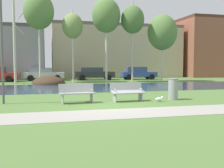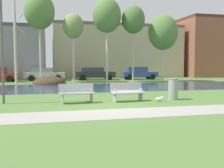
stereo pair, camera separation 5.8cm
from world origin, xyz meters
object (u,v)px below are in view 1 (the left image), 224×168
object	(u,v)px
streetlamp	(1,27)
parked_hatch_third_dark	(94,73)
trash_bin	(173,89)
parked_wagon_fourth_blue	(138,73)
parked_sedan_second_silver	(44,74)
seagull	(159,99)
bench_right	(127,91)
bench_left	(77,93)

from	to	relation	value
streetlamp	parked_hatch_third_dark	distance (m)	18.61
trash_bin	parked_wagon_fourth_blue	bearing A→B (deg)	76.19
parked_sedan_second_silver	parked_wagon_fourth_blue	xyz separation A→B (m)	(10.69, -0.10, 0.02)
parked_hatch_third_dark	parked_wagon_fourth_blue	xyz separation A→B (m)	(5.19, -0.20, 0.01)
seagull	parked_sedan_second_silver	size ratio (longest dim) A/B	0.10
streetlamp	parked_hatch_third_dark	world-z (taller)	streetlamp
streetlamp	parked_sedan_second_silver	xyz separation A→B (m)	(1.50, 16.95, -2.59)
streetlamp	parked_wagon_fourth_blue	distance (m)	20.95
parked_sedan_second_silver	streetlamp	bearing A→B (deg)	-95.06
seagull	parked_sedan_second_silver	xyz separation A→B (m)	(-5.48, 17.96, 0.62)
trash_bin	streetlamp	bearing A→B (deg)	176.42
streetlamp	bench_right	bearing A→B (deg)	-5.26
seagull	parked_hatch_third_dark	size ratio (longest dim) A/B	0.10
parked_wagon_fourth_blue	parked_hatch_third_dark	bearing A→B (deg)	177.74
bench_right	bench_left	bearing A→B (deg)	180.00
bench_left	parked_wagon_fourth_blue	size ratio (longest dim) A/B	0.39
bench_right	seagull	world-z (taller)	bench_right
trash_bin	parked_sedan_second_silver	size ratio (longest dim) A/B	0.24
seagull	parked_wagon_fourth_blue	bearing A→B (deg)	73.74
bench_left	trash_bin	size ratio (longest dim) A/B	1.57
bench_left	streetlamp	bearing A→B (deg)	170.88
seagull	streetlamp	world-z (taller)	streetlamp
parked_hatch_third_dark	parked_wagon_fourth_blue	size ratio (longest dim) A/B	1.08
streetlamp	parked_wagon_fourth_blue	bearing A→B (deg)	54.11
trash_bin	parked_hatch_third_dark	distance (m)	17.57
trash_bin	parked_wagon_fourth_blue	xyz separation A→B (m)	(4.26, 17.34, 0.22)
bench_left	bench_right	size ratio (longest dim) A/B	1.00
seagull	bench_left	bearing A→B (deg)	172.46
trash_bin	parked_hatch_third_dark	xyz separation A→B (m)	(-0.93, 17.55, 0.22)
bench_left	streetlamp	size ratio (longest dim) A/B	0.33
bench_left	parked_wagon_fourth_blue	distance (m)	19.55
trash_bin	parked_hatch_third_dark	world-z (taller)	parked_hatch_third_dark
bench_left	seagull	world-z (taller)	bench_left
trash_bin	seagull	bearing A→B (deg)	-151.35
bench_right	parked_wagon_fourth_blue	xyz separation A→B (m)	(6.62, 17.36, 0.29)
streetlamp	parked_sedan_second_silver	world-z (taller)	streetlamp
bench_left	parked_sedan_second_silver	world-z (taller)	parked_sedan_second_silver
trash_bin	parked_sedan_second_silver	bearing A→B (deg)	110.23
bench_left	parked_wagon_fourth_blue	world-z (taller)	parked_wagon_fourth_blue
bench_left	parked_wagon_fourth_blue	bearing A→B (deg)	62.60
bench_left	trash_bin	distance (m)	4.74
bench_right	parked_sedan_second_silver	bearing A→B (deg)	103.11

